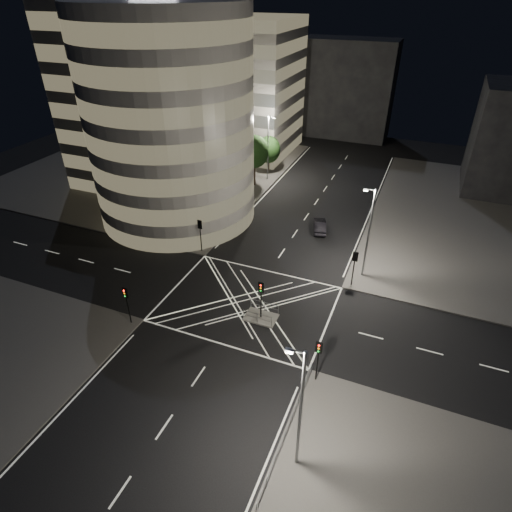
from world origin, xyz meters
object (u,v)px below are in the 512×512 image
at_px(traffic_signal_fl, 200,230).
at_px(street_lamp_right_far, 368,231).
at_px(street_lamp_left_near, 215,190).
at_px(sedan, 320,226).
at_px(traffic_signal_island, 261,293).
at_px(traffic_signal_fr, 354,262).
at_px(central_island, 261,317).
at_px(traffic_signal_nl, 126,299).
at_px(street_lamp_right_near, 300,408).
at_px(traffic_signal_nr, 318,354).
at_px(street_lamp_left_far, 268,146).

xyz_separation_m(traffic_signal_fl, street_lamp_right_far, (18.24, 2.20, 2.63)).
height_order(street_lamp_left_near, street_lamp_right_far, same).
xyz_separation_m(street_lamp_left_near, sedan, (12.07, 4.95, -4.84)).
xyz_separation_m(traffic_signal_island, street_lamp_right_far, (7.44, 10.50, 2.63)).
bearing_deg(traffic_signal_fr, central_island, -129.33).
height_order(traffic_signal_nl, street_lamp_right_near, street_lamp_right_near).
distance_m(traffic_signal_fr, street_lamp_right_far, 3.48).
height_order(traffic_signal_island, sedan, traffic_signal_island).
relative_size(central_island, traffic_signal_nl, 0.75).
relative_size(central_island, traffic_signal_fr, 0.75).
xyz_separation_m(traffic_signal_fr, street_lamp_left_near, (-18.24, 5.20, 2.63)).
relative_size(street_lamp_left_near, street_lamp_right_far, 1.00).
bearing_deg(street_lamp_right_far, traffic_signal_island, -125.30).
distance_m(traffic_signal_nl, traffic_signal_island, 12.03).
height_order(central_island, traffic_signal_nr, traffic_signal_nr).
bearing_deg(street_lamp_left_far, street_lamp_right_near, -66.79).
height_order(street_lamp_left_near, street_lamp_left_far, same).
relative_size(traffic_signal_nl, traffic_signal_nr, 1.00).
bearing_deg(traffic_signal_island, traffic_signal_nr, -37.93).
bearing_deg(traffic_signal_island, street_lamp_left_far, 109.95).
height_order(traffic_signal_nl, street_lamp_left_near, street_lamp_left_near).
xyz_separation_m(central_island, traffic_signal_fl, (-10.80, 8.30, 2.84)).
bearing_deg(street_lamp_right_near, traffic_signal_nl, 158.45).
distance_m(central_island, street_lamp_right_near, 15.54).
relative_size(traffic_signal_nl, sedan, 0.94).
height_order(traffic_signal_fl, street_lamp_right_near, street_lamp_right_near).
distance_m(central_island, street_lamp_left_near, 18.52).
bearing_deg(traffic_signal_fl, sedan, 41.58).
bearing_deg(traffic_signal_island, central_island, 0.00).
height_order(traffic_signal_nr, street_lamp_left_far, street_lamp_left_far).
bearing_deg(street_lamp_left_near, traffic_signal_fr, -15.92).
height_order(traffic_signal_fr, traffic_signal_nr, same).
distance_m(traffic_signal_nl, traffic_signal_nr, 17.60).
height_order(street_lamp_left_far, street_lamp_right_near, same).
bearing_deg(traffic_signal_fr, street_lamp_left_far, 128.17).
bearing_deg(street_lamp_right_near, street_lamp_right_far, 90.00).
distance_m(traffic_signal_island, sedan, 18.59).
distance_m(traffic_signal_fr, street_lamp_right_near, 20.97).
relative_size(central_island, sedan, 0.71).
height_order(street_lamp_right_far, sedan, street_lamp_right_far).
bearing_deg(traffic_signal_fl, traffic_signal_island, -37.54).
relative_size(central_island, street_lamp_left_near, 0.30).
bearing_deg(central_island, street_lamp_left_near, 130.27).
distance_m(traffic_signal_island, street_lamp_left_far, 33.61).
bearing_deg(traffic_signal_nr, traffic_signal_island, 142.07).
distance_m(central_island, traffic_signal_fl, 13.91).
relative_size(street_lamp_right_far, sedan, 2.35).
relative_size(traffic_signal_fr, sedan, 0.94).
relative_size(traffic_signal_island, street_lamp_left_near, 0.40).
xyz_separation_m(traffic_signal_fl, street_lamp_left_near, (-0.64, 5.20, 2.63)).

